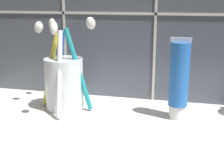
# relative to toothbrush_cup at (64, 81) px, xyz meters

# --- Properties ---
(sink_counter) EXTENTS (0.78, 0.36, 0.02)m
(sink_counter) POSITION_rel_toothbrush_cup_xyz_m (0.14, -0.08, -0.07)
(sink_counter) COLOR silver
(sink_counter) RESTS_ON ground
(toothbrush_cup) EXTENTS (0.13, 0.14, 0.18)m
(toothbrush_cup) POSITION_rel_toothbrush_cup_xyz_m (0.00, 0.00, 0.00)
(toothbrush_cup) COLOR silver
(toothbrush_cup) RESTS_ON sink_counter
(toothpaste_tube) EXTENTS (0.04, 0.03, 0.15)m
(toothpaste_tube) POSITION_rel_toothbrush_cup_xyz_m (0.22, 0.00, 0.02)
(toothpaste_tube) COLOR white
(toothpaste_tube) RESTS_ON sink_counter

